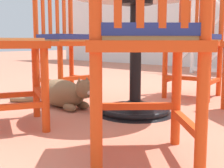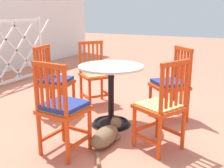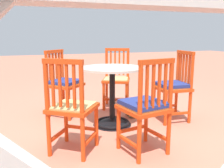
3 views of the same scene
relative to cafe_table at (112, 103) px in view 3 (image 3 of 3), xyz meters
The scene contains 8 objects.
ground_plane 0.29m from the cafe_table, 98.39° to the left, with size 24.00×24.00×0.00m, color #C6755B.
cafe_table is the anchor object (origin of this frame).
orange_chair_at_corner 0.84m from the cafe_table, 43.02° to the left, with size 0.56×0.56×0.91m.
orange_chair_by_planter 0.82m from the cafe_table, 92.64° to the left, with size 0.47×0.47×0.91m.
orange_chair_near_fence 0.84m from the cafe_table, behind, with size 0.43×0.43×0.91m.
orange_chair_tucked_in 0.79m from the cafe_table, 114.30° to the right, with size 0.53×0.53×0.91m.
orange_chair_facing_out 0.78m from the cafe_table, 49.26° to the right, with size 0.57×0.57×0.91m.
tabby_cat 0.54m from the cafe_table, 158.21° to the right, with size 0.73×0.28×0.23m.
Camera 3 is at (1.00, 2.69, 1.11)m, focal length 39.19 mm.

